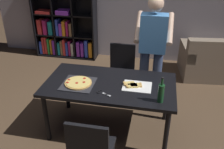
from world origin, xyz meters
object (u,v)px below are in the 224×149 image
(chair_far_side, at_px, (121,68))
(wine_bottle, at_px, (161,93))
(person_serving_pizza, at_px, (152,48))
(chair_near_camera, at_px, (91,149))
(kitchen_scissors, at_px, (102,93))
(pepperoni_pizza_on_tray, at_px, (78,83))
(dining_table, at_px, (110,88))
(bookshelf, at_px, (63,18))

(chair_far_side, height_order, wine_bottle, wine_bottle)
(person_serving_pizza, bearing_deg, chair_near_camera, -106.41)
(kitchen_scissors, bearing_deg, pepperoni_pizza_on_tray, 156.98)
(chair_near_camera, xyz_separation_m, chair_far_side, (0.00, 1.88, 0.00))
(person_serving_pizza, height_order, wine_bottle, person_serving_pizza)
(dining_table, height_order, kitchen_scissors, kitchen_scissors)
(chair_far_side, bearing_deg, pepperoni_pizza_on_tray, -110.65)
(chair_near_camera, distance_m, bookshelf, 3.69)
(chair_far_side, xyz_separation_m, wine_bottle, (0.65, -1.24, 0.36))
(chair_near_camera, relative_size, chair_far_side, 1.00)
(dining_table, distance_m, pepperoni_pizza_on_tray, 0.42)
(chair_far_side, bearing_deg, wine_bottle, -62.08)
(bookshelf, height_order, pepperoni_pizza_on_tray, bookshelf)
(pepperoni_pizza_on_tray, bearing_deg, wine_bottle, -10.42)
(dining_table, relative_size, chair_near_camera, 1.88)
(pepperoni_pizza_on_tray, relative_size, kitchen_scissors, 2.09)
(dining_table, height_order, chair_near_camera, chair_near_camera)
(dining_table, distance_m, chair_far_side, 0.96)
(dining_table, xyz_separation_m, chair_near_camera, (-0.00, -0.94, -0.16))
(chair_far_side, xyz_separation_m, person_serving_pizza, (0.49, -0.22, 0.49))
(chair_far_side, height_order, kitchen_scissors, chair_far_side)
(dining_table, bearing_deg, bookshelf, 123.35)
(chair_far_side, height_order, person_serving_pizza, person_serving_pizza)
(bookshelf, bearing_deg, chair_near_camera, -64.76)
(dining_table, distance_m, bookshelf, 2.85)
(chair_near_camera, distance_m, kitchen_scissors, 0.73)
(dining_table, xyz_separation_m, person_serving_pizza, (0.49, 0.72, 0.32))
(chair_far_side, distance_m, wine_bottle, 1.44)
(dining_table, distance_m, kitchen_scissors, 0.27)
(chair_near_camera, height_order, chair_far_side, same)
(wine_bottle, bearing_deg, chair_near_camera, -135.37)
(chair_near_camera, xyz_separation_m, wine_bottle, (0.65, 0.65, 0.36))
(dining_table, bearing_deg, person_serving_pizza, 55.82)
(kitchen_scissors, bearing_deg, chair_far_side, 87.88)
(chair_near_camera, distance_m, pepperoni_pizza_on_tray, 0.96)
(chair_near_camera, relative_size, bookshelf, 0.46)
(person_serving_pizza, relative_size, pepperoni_pizza_on_tray, 4.28)
(chair_near_camera, xyz_separation_m, bookshelf, (-1.56, 3.32, 0.38))
(wine_bottle, bearing_deg, bookshelf, 129.72)
(pepperoni_pizza_on_tray, xyz_separation_m, kitchen_scissors, (0.35, -0.15, -0.01))
(dining_table, xyz_separation_m, bookshelf, (-1.56, 2.38, 0.21))
(pepperoni_pizza_on_tray, bearing_deg, dining_table, 14.54)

